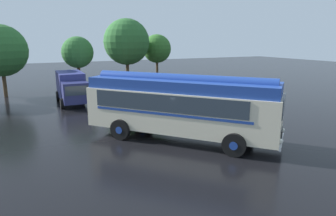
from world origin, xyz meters
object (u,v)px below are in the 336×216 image
car_near_left (109,90)px  box_van (72,86)px  car_mid_left (139,89)px  vintage_bus (181,105)px

car_near_left → box_van: 3.21m
box_van → car_mid_left: bearing=-7.6°
car_mid_left → box_van: (-5.67, 0.76, 0.52)m
vintage_bus → box_van: 12.95m
car_near_left → car_mid_left: same height
vintage_bus → car_mid_left: size_ratio=2.10×
vintage_bus → box_van: size_ratio=1.59×
vintage_bus → car_mid_left: (1.95, 11.64, -1.05)m
box_van → vintage_bus: bearing=-73.3°
car_mid_left → vintage_bus: bearing=-99.5°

